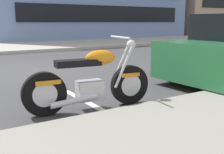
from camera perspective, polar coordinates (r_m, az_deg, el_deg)
ground_plane at (r=7.99m, az=-16.80°, el=1.18°), size 260.00×260.00×0.00m
sidewalk_far_curb at (r=20.18m, az=12.18°, el=7.51°), size 120.00×5.00×0.14m
parking_stall_stripe at (r=4.58m, az=-4.08°, el=-5.71°), size 0.12×2.20×0.01m
parked_motorcycle at (r=4.27m, az=-4.32°, el=-1.07°), size 2.04×0.62×1.12m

